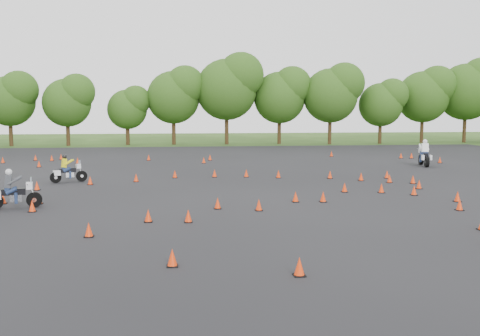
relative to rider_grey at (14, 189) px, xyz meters
The scene contains 7 objects.
ground 9.91m from the rider_grey, ahead, with size 140.00×140.00×0.00m, color #2D5119.
asphalt_pad 11.26m from the rider_grey, 28.67° to the left, with size 62.00×62.00×0.00m, color black.
treeline 37.46m from the rider_grey, 67.04° to the left, with size 86.85×32.66×11.16m.
traffic_cones 10.95m from the rider_grey, 26.87° to the left, with size 36.89×33.22×0.45m.
rider_grey is the anchor object (origin of this frame).
rider_yellow 8.00m from the rider_grey, 85.42° to the left, with size 2.04×0.63×1.58m, color yellow, non-canonical shape.
rider_white 28.29m from the rider_grey, 29.58° to the left, with size 2.53×0.78×1.95m, color white, non-canonical shape.
Camera 1 is at (-3.11, -22.30, 4.12)m, focal length 40.00 mm.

